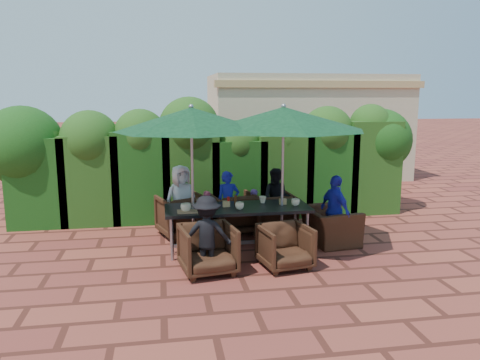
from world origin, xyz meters
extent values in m
plane|color=brown|center=(0.00, 0.00, 0.00)|extent=(80.00, 80.00, 0.00)
cube|color=black|center=(0.15, 0.07, 0.72)|extent=(2.42, 0.90, 0.05)
cube|color=gray|center=(0.15, 0.07, 0.12)|extent=(2.22, 0.05, 0.05)
cylinder|color=gray|center=(-0.96, -0.28, 0.35)|extent=(0.05, 0.05, 0.70)
cylinder|color=gray|center=(-0.96, 0.42, 0.35)|extent=(0.05, 0.05, 0.70)
cylinder|color=gray|center=(1.26, -0.28, 0.35)|extent=(0.05, 0.05, 0.70)
cylinder|color=gray|center=(1.26, 0.42, 0.35)|extent=(0.05, 0.05, 0.70)
cylinder|color=gray|center=(-0.60, 0.02, 0.01)|extent=(0.44, 0.44, 0.03)
cylinder|color=gray|center=(-0.60, 0.02, 1.20)|extent=(0.04, 0.04, 2.40)
cone|color=black|center=(-0.60, 0.02, 2.22)|extent=(2.47, 2.47, 0.38)
sphere|color=gray|center=(-0.60, 0.02, 2.42)|extent=(0.08, 0.08, 0.08)
cylinder|color=gray|center=(0.92, 0.05, 0.01)|extent=(0.44, 0.44, 0.03)
cylinder|color=gray|center=(0.92, 0.05, 1.20)|extent=(0.04, 0.04, 2.40)
cone|color=black|center=(0.92, 0.05, 2.22)|extent=(2.77, 2.77, 0.38)
sphere|color=gray|center=(0.92, 0.05, 2.42)|extent=(0.08, 0.08, 0.08)
imported|color=black|center=(-0.73, 1.04, 0.42)|extent=(1.03, 1.00, 0.85)
imported|color=black|center=(0.24, 1.07, 0.42)|extent=(0.95, 0.91, 0.85)
imported|color=black|center=(0.98, 1.03, 0.41)|extent=(0.85, 0.80, 0.82)
imported|color=black|center=(-0.45, -0.89, 0.40)|extent=(0.88, 0.84, 0.79)
imported|color=black|center=(0.73, -0.88, 0.37)|extent=(0.82, 0.78, 0.73)
imported|color=black|center=(1.82, 0.15, 0.42)|extent=(0.74, 1.03, 0.84)
imported|color=silver|center=(-0.75, 1.06, 0.67)|extent=(0.75, 0.60, 1.33)
imported|color=#1F24AC|center=(0.13, 1.02, 0.60)|extent=(0.46, 0.39, 1.20)
imported|color=black|center=(1.10, 1.11, 0.61)|extent=(0.67, 0.53, 1.21)
imported|color=black|center=(-0.46, -0.88, 0.58)|extent=(0.79, 0.47, 1.17)
imported|color=#1F24AC|center=(1.86, 0.02, 0.62)|extent=(0.57, 0.81, 1.24)
imported|color=#E95271|center=(-0.25, 1.12, 0.41)|extent=(0.37, 0.34, 0.82)
imported|color=#6D4392|center=(0.65, 1.09, 0.41)|extent=(0.34, 0.29, 0.83)
imported|color=#227C29|center=(1.29, 4.21, 0.92)|extent=(1.83, 1.20, 1.85)
imported|color=#E95271|center=(2.22, 4.35, 0.93)|extent=(1.04, 0.93, 1.86)
imported|color=#9799A0|center=(3.33, 4.45, 0.94)|extent=(1.29, 1.15, 1.88)
imported|color=beige|center=(-0.72, -0.12, 0.82)|extent=(0.17, 0.17, 0.13)
imported|color=beige|center=(-0.46, 0.17, 0.81)|extent=(0.13, 0.13, 0.12)
imported|color=beige|center=(0.16, -0.10, 0.81)|extent=(0.15, 0.15, 0.12)
imported|color=beige|center=(0.63, 0.28, 0.81)|extent=(0.13, 0.13, 0.12)
imported|color=beige|center=(1.14, 0.00, 0.81)|extent=(0.15, 0.15, 0.12)
cylinder|color=#B20C0A|center=(0.00, 0.10, 0.83)|extent=(0.04, 0.04, 0.17)
cylinder|color=#4C230C|center=(0.14, 0.21, 0.83)|extent=(0.04, 0.04, 0.17)
cube|color=#8C6443|center=(-0.69, -0.15, 0.76)|extent=(0.35, 0.25, 0.02)
cube|color=tan|center=(-0.04, 0.10, 0.80)|extent=(0.12, 0.06, 0.10)
cube|color=tan|center=(0.94, 0.12, 0.80)|extent=(0.12, 0.06, 0.10)
cube|color=#143C10|center=(-3.50, 2.30, 0.89)|extent=(1.15, 0.95, 1.78)
sphere|color=#143C10|center=(-3.50, 2.30, 1.68)|extent=(0.96, 0.96, 0.96)
cube|color=#143C10|center=(-2.50, 2.30, 0.91)|extent=(1.15, 0.95, 1.81)
sphere|color=#143C10|center=(-2.50, 2.30, 1.71)|extent=(1.19, 1.19, 1.19)
cube|color=#143C10|center=(-1.50, 2.30, 0.94)|extent=(1.15, 0.95, 1.89)
sphere|color=#143C10|center=(-1.50, 2.30, 1.79)|extent=(1.08, 1.08, 1.08)
cube|color=#143C10|center=(-0.50, 2.30, 1.02)|extent=(1.15, 0.95, 2.04)
sphere|color=#143C10|center=(-0.50, 2.30, 1.94)|extent=(1.26, 1.26, 1.26)
cube|color=#143C10|center=(0.50, 2.30, 0.83)|extent=(1.15, 0.95, 1.66)
sphere|color=#143C10|center=(0.50, 2.30, 1.56)|extent=(1.03, 1.03, 1.03)
cube|color=#143C10|center=(1.50, 2.30, 0.88)|extent=(1.15, 0.95, 1.76)
sphere|color=#143C10|center=(1.50, 2.30, 1.66)|extent=(0.97, 0.97, 0.97)
cube|color=#143C10|center=(2.50, 2.30, 0.95)|extent=(1.15, 0.95, 1.90)
sphere|color=#143C10|center=(2.50, 2.30, 1.80)|extent=(1.14, 1.14, 1.14)
cube|color=#143C10|center=(3.50, 2.30, 1.02)|extent=(1.15, 0.95, 2.04)
sphere|color=#143C10|center=(3.50, 2.30, 1.94)|extent=(0.93, 0.93, 0.93)
sphere|color=#143C10|center=(-3.80, 2.40, 1.60)|extent=(1.60, 1.60, 1.60)
sphere|color=#143C10|center=(3.80, 2.40, 1.60)|extent=(1.40, 1.40, 1.40)
cube|color=#C6B593|center=(3.50, 7.00, 1.60)|extent=(6.00, 3.00, 3.20)
cube|color=tan|center=(3.50, 5.55, 2.90)|extent=(6.20, 0.25, 0.20)
camera|label=1|loc=(-1.08, -7.47, 2.61)|focal=35.00mm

